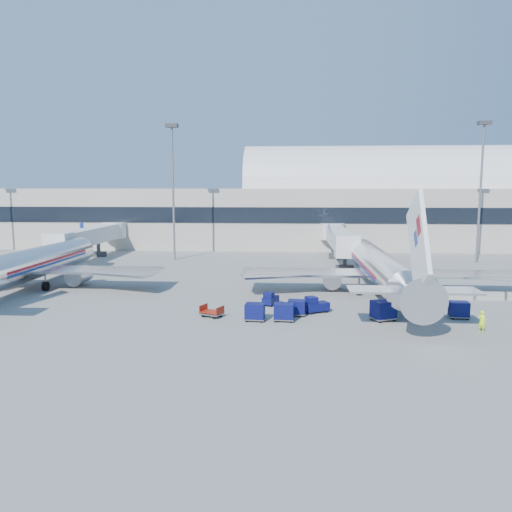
# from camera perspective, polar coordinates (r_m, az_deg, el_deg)

# --- Properties ---
(ground) EXTENTS (260.00, 260.00, 0.00)m
(ground) POSITION_cam_1_polar(r_m,az_deg,el_deg) (54.23, 4.35, -5.16)
(ground) COLOR gray
(ground) RESTS_ON ground
(terminal) EXTENTS (170.00, 28.15, 21.00)m
(terminal) POSITION_cam_1_polar(r_m,az_deg,el_deg) (109.69, -3.01, 5.36)
(terminal) COLOR #B2AA9E
(terminal) RESTS_ON ground
(airliner_main) EXTENTS (32.00, 37.26, 12.07)m
(airliner_main) POSITION_cam_1_polar(r_m,az_deg,el_deg) (59.04, 14.10, -1.41)
(airliner_main) COLOR silver
(airliner_main) RESTS_ON ground
(airliner_mid) EXTENTS (32.00, 37.26, 12.07)m
(airliner_mid) POSITION_cam_1_polar(r_m,az_deg,el_deg) (66.06, -24.64, -0.93)
(airliner_mid) COLOR silver
(airliner_mid) RESTS_ON ground
(jetbridge_near) EXTENTS (4.40, 27.50, 6.25)m
(jetbridge_near) POSITION_cam_1_polar(r_m,az_deg,el_deg) (84.46, 9.37, 2.11)
(jetbridge_near) COLOR silver
(jetbridge_near) RESTS_ON ground
(jetbridge_mid) EXTENTS (4.40, 27.50, 6.25)m
(jetbridge_mid) POSITION_cam_1_polar(r_m,az_deg,el_deg) (90.62, -18.12, 2.20)
(jetbridge_mid) COLOR silver
(jetbridge_mid) RESTS_ON ground
(mast_west) EXTENTS (2.00, 1.20, 22.60)m
(mast_west) POSITION_cam_1_polar(r_m,az_deg,el_deg) (85.15, -9.49, 9.47)
(mast_west) COLOR slate
(mast_west) RESTS_ON ground
(mast_east) EXTENTS (2.00, 1.20, 22.60)m
(mast_east) POSITION_cam_1_polar(r_m,az_deg,el_deg) (88.35, 24.38, 8.83)
(mast_east) COLOR slate
(mast_east) RESTS_ON ground
(barrier_near) EXTENTS (3.00, 0.55, 0.90)m
(barrier_near) POSITION_cam_1_polar(r_m,az_deg,el_deg) (59.07, 22.13, -4.19)
(barrier_near) COLOR #9E9E96
(barrier_near) RESTS_ON ground
(barrier_mid) EXTENTS (3.00, 0.55, 0.90)m
(barrier_mid) POSITION_cam_1_polar(r_m,az_deg,el_deg) (60.19, 25.12, -4.14)
(barrier_mid) COLOR #9E9E96
(barrier_mid) RESTS_ON ground
(tug_lead) EXTENTS (2.76, 2.25, 1.61)m
(tug_lead) POSITION_cam_1_polar(r_m,az_deg,el_deg) (49.40, 6.77, -5.60)
(tug_lead) COLOR #090C46
(tug_lead) RESTS_ON ground
(tug_right) EXTENTS (2.63, 1.82, 1.56)m
(tug_right) POSITION_cam_1_polar(r_m,az_deg,el_deg) (52.79, 18.07, -5.09)
(tug_right) COLOR #090C46
(tug_right) RESTS_ON ground
(tug_left) EXTENTS (1.80, 2.42, 1.42)m
(tug_left) POSITION_cam_1_polar(r_m,az_deg,el_deg) (52.21, 1.63, -4.92)
(tug_left) COLOR #090C46
(tug_left) RESTS_ON ground
(cart_train_a) EXTENTS (1.82, 1.45, 1.51)m
(cart_train_a) POSITION_cam_1_polar(r_m,az_deg,el_deg) (48.00, 4.66, -5.87)
(cart_train_a) COLOR #090C46
(cart_train_a) RESTS_ON ground
(cart_train_b) EXTENTS (1.95, 1.54, 1.65)m
(cart_train_b) POSITION_cam_1_polar(r_m,az_deg,el_deg) (46.01, 3.21, -6.37)
(cart_train_b) COLOR #090C46
(cart_train_b) RESTS_ON ground
(cart_train_c) EXTENTS (1.96, 1.57, 1.62)m
(cart_train_c) POSITION_cam_1_polar(r_m,az_deg,el_deg) (46.02, -0.12, -6.37)
(cart_train_c) COLOR #090C46
(cart_train_c) RESTS_ON ground
(cart_solo_near) EXTENTS (2.59, 2.35, 1.85)m
(cart_solo_near) POSITION_cam_1_polar(r_m,az_deg,el_deg) (47.57, 14.35, -5.99)
(cart_solo_near) COLOR #090C46
(cart_solo_near) RESTS_ON ground
(cart_solo_far) EXTENTS (1.92, 1.53, 1.59)m
(cart_solo_far) POSITION_cam_1_polar(r_m,az_deg,el_deg) (50.58, 22.18, -5.68)
(cart_solo_far) COLOR #090C46
(cart_solo_far) RESTS_ON ground
(cart_open_red) EXTENTS (2.41, 2.12, 0.54)m
(cart_open_red) POSITION_cam_1_polar(r_m,az_deg,el_deg) (47.66, -5.05, -6.50)
(cart_open_red) COLOR slate
(cart_open_red) RESTS_ON ground
(ramp_worker) EXTENTS (0.78, 0.82, 1.88)m
(ramp_worker) POSITION_cam_1_polar(r_m,az_deg,el_deg) (46.60, 24.40, -6.81)
(ramp_worker) COLOR #B1EB18
(ramp_worker) RESTS_ON ground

